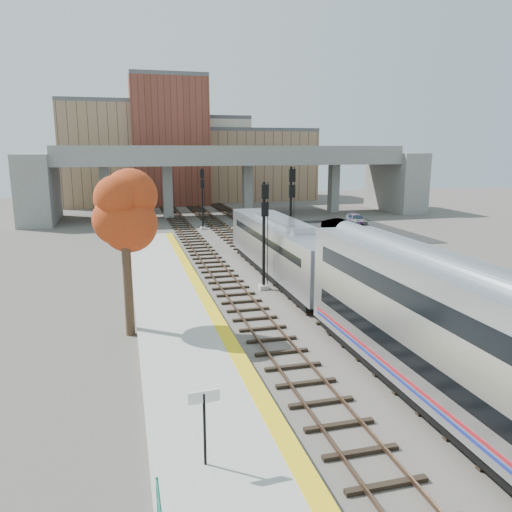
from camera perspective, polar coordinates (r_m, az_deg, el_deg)
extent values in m
plane|color=#47423D|center=(26.49, 7.91, -8.20)|extent=(160.00, 160.00, 0.00)
cube|color=#9E9E99|center=(24.68, -8.02, -9.33)|extent=(4.50, 60.00, 0.35)
cube|color=yellow|center=(24.88, -3.64, -8.60)|extent=(0.70, 60.00, 0.01)
cube|color=black|center=(37.08, -4.18, -2.05)|extent=(2.50, 95.00, 0.14)
cube|color=brown|center=(36.93, -5.28, -1.95)|extent=(0.07, 95.00, 0.14)
cube|color=brown|center=(37.19, -3.10, -1.81)|extent=(0.07, 95.00, 0.14)
cube|color=black|center=(38.05, 2.04, -1.65)|extent=(2.50, 95.00, 0.14)
cube|color=brown|center=(37.83, 1.00, -1.55)|extent=(0.07, 95.00, 0.14)
cube|color=brown|center=(38.24, 3.07, -1.42)|extent=(0.07, 95.00, 0.14)
cube|color=black|center=(39.38, 7.62, -1.27)|extent=(2.50, 95.00, 0.14)
cube|color=brown|center=(39.09, 6.65, -1.18)|extent=(0.07, 95.00, 0.14)
cube|color=brown|center=(39.63, 8.58, -1.05)|extent=(0.07, 95.00, 0.14)
cube|color=slate|center=(69.44, -2.65, 11.03)|extent=(46.00, 10.00, 1.50)
cube|color=slate|center=(64.74, -1.73, 12.06)|extent=(46.00, 0.20, 1.00)
cube|color=slate|center=(74.12, -3.47, 12.06)|extent=(46.00, 0.20, 1.00)
cube|color=slate|center=(68.10, -16.83, 6.92)|extent=(1.20, 1.60, 7.00)
cube|color=slate|center=(68.31, -10.07, 7.27)|extent=(1.20, 1.60, 7.00)
cube|color=slate|center=(70.11, -1.00, 7.57)|extent=(1.20, 1.60, 7.00)
cube|color=slate|center=(74.31, 8.86, 7.70)|extent=(1.20, 1.60, 7.00)
cube|color=slate|center=(68.76, -23.59, 7.10)|extent=(4.00, 12.00, 8.50)
cube|color=slate|center=(78.80, 15.63, 8.19)|extent=(4.00, 12.00, 8.50)
cube|color=#8E6C52|center=(87.83, -15.33, 11.03)|extent=(18.00, 14.00, 16.00)
cube|color=#4C4C4F|center=(88.11, -15.65, 16.43)|extent=(18.00, 14.00, 0.60)
cube|color=beige|center=(93.87, -6.57, 10.82)|extent=(16.00, 16.00, 14.00)
cube|color=#4C4C4F|center=(93.99, -6.68, 15.27)|extent=(16.00, 16.00, 0.60)
cube|color=brown|center=(85.19, -9.90, 12.60)|extent=(12.00, 10.00, 20.00)
cube|color=#4C4C4F|center=(85.90, -10.16, 19.48)|extent=(12.00, 10.00, 0.60)
cube|color=#8E6C52|center=(93.95, -0.23, 10.29)|extent=(20.00, 14.00, 12.00)
cube|color=#4C4C4F|center=(93.95, -0.23, 14.13)|extent=(20.00, 14.00, 0.60)
cube|color=black|center=(56.87, 10.06, 2.76)|extent=(14.00, 18.00, 0.04)
cube|color=#A8AAB2|center=(35.70, 3.00, 1.16)|extent=(3.00, 19.00, 3.20)
cube|color=black|center=(44.63, -0.75, 4.19)|extent=(2.20, 0.06, 1.10)
cube|color=black|center=(35.59, 3.01, 2.11)|extent=(3.02, 16.15, 0.50)
cube|color=black|center=(36.10, 2.97, -1.72)|extent=(2.70, 17.10, 0.50)
cube|color=#A8AAB2|center=(35.40, 3.03, 4.02)|extent=(1.60, 9.50, 0.40)
cube|color=#9E9E99|center=(33.21, 0.88, -3.57)|extent=(0.60, 0.60, 0.30)
cylinder|color=black|center=(32.45, 0.90, 2.22)|extent=(0.20, 0.20, 7.10)
cube|color=black|center=(31.82, 1.04, 7.37)|extent=(0.46, 0.18, 0.91)
cube|color=black|center=(31.94, 1.03, 5.37)|extent=(0.46, 0.18, 0.91)
cube|color=#9E9E99|center=(40.56, 3.89, -0.68)|extent=(0.60, 0.60, 0.30)
cylinder|color=black|center=(39.89, 3.97, 4.56)|extent=(0.22, 0.22, 7.78)
cube|color=black|center=(39.36, 4.16, 9.17)|extent=(0.50, 0.18, 1.00)
cube|color=black|center=(39.44, 4.13, 7.40)|extent=(0.50, 0.18, 1.00)
cube|color=#9E9E99|center=(57.86, -6.08, 3.17)|extent=(0.60, 0.60, 0.30)
cylinder|color=black|center=(57.44, -6.16, 6.46)|extent=(0.20, 0.20, 6.97)
cube|color=black|center=(56.98, -6.19, 9.32)|extent=(0.45, 0.18, 0.90)
cube|color=black|center=(57.04, -6.16, 8.23)|extent=(0.45, 0.18, 0.90)
cylinder|color=black|center=(14.92, -5.89, -19.11)|extent=(0.08, 0.08, 2.20)
cube|color=white|center=(14.43, -5.98, -15.72)|extent=(0.90, 0.11, 0.35)
cylinder|color=#382619|center=(25.33, -14.45, -2.58)|extent=(0.44, 0.44, 5.78)
ellipsoid|color=#C74C1A|center=(24.72, -14.86, 4.85)|extent=(3.60, 3.60, 4.13)
imported|color=#99999E|center=(50.62, 8.12, 2.38)|extent=(1.80, 3.67, 1.20)
imported|color=#99999E|center=(57.56, 9.41, 3.56)|extent=(3.34, 3.94, 1.28)
imported|color=#99999E|center=(62.07, 11.38, 4.10)|extent=(2.29, 4.53, 1.26)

